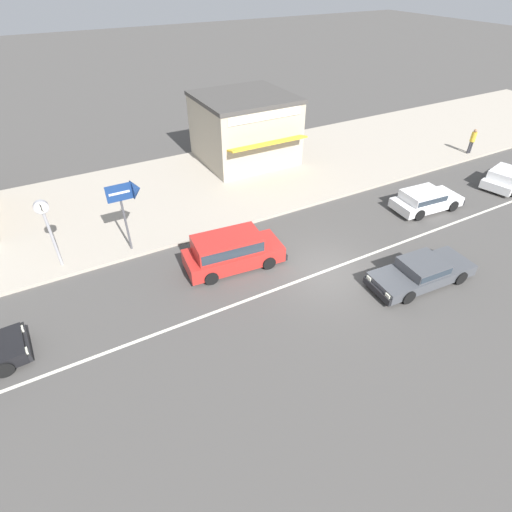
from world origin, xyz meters
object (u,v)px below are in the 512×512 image
(arrow_signboard, at_px, (133,193))
(pedestrian_mid_kerb, at_px, (473,139))
(minivan_red_1, at_px, (231,250))
(sedan_dark_grey_3, at_px, (421,271))
(street_clock, at_px, (46,219))
(hatchback_white_0, at_px, (506,177))
(shopfront_corner_warung, at_px, (245,128))
(hatchback_white_5, at_px, (425,199))

(arrow_signboard, distance_m, pedestrian_mid_kerb, 22.86)
(minivan_red_1, xyz_separation_m, sedan_dark_grey_3, (6.47, -4.77, -0.31))
(sedan_dark_grey_3, relative_size, street_clock, 1.48)
(sedan_dark_grey_3, bearing_deg, hatchback_white_0, 19.23)
(street_clock, distance_m, shopfront_corner_warung, 13.96)
(arrow_signboard, bearing_deg, minivan_red_1, -46.16)
(hatchback_white_0, bearing_deg, street_clock, 169.79)
(arrow_signboard, height_order, pedestrian_mid_kerb, arrow_signboard)
(pedestrian_mid_kerb, bearing_deg, hatchback_white_5, -155.79)
(hatchback_white_0, height_order, arrow_signboard, arrow_signboard)
(hatchback_white_0, bearing_deg, shopfront_corner_warung, 137.62)
(shopfront_corner_warung, bearing_deg, hatchback_white_0, -42.38)
(hatchback_white_0, distance_m, street_clock, 24.66)
(hatchback_white_5, distance_m, pedestrian_mid_kerb, 9.27)
(sedan_dark_grey_3, height_order, arrow_signboard, arrow_signboard)
(hatchback_white_5, relative_size, street_clock, 1.24)
(street_clock, xyz_separation_m, arrow_signboard, (3.55, -0.31, 0.46))
(arrow_signboard, xyz_separation_m, pedestrian_mid_kerb, (22.79, 0.13, -1.80))
(hatchback_white_0, xyz_separation_m, street_clock, (-24.20, 4.36, 1.88))
(arrow_signboard, bearing_deg, shopfront_corner_warung, 37.22)
(street_clock, relative_size, arrow_signboard, 0.96)
(minivan_red_1, bearing_deg, pedestrian_mid_kerb, 9.48)
(hatchback_white_0, height_order, pedestrian_mid_kerb, pedestrian_mid_kerb)
(sedan_dark_grey_3, bearing_deg, minivan_red_1, 143.60)
(hatchback_white_5, distance_m, street_clock, 18.43)
(street_clock, bearing_deg, arrow_signboard, -4.92)
(minivan_red_1, relative_size, street_clock, 1.41)
(minivan_red_1, relative_size, pedestrian_mid_kerb, 2.69)
(minivan_red_1, bearing_deg, hatchback_white_0, -2.87)
(sedan_dark_grey_3, distance_m, shopfront_corner_warung, 14.77)
(hatchback_white_0, relative_size, hatchback_white_5, 0.96)
(shopfront_corner_warung, bearing_deg, hatchback_white_5, -62.08)
(street_clock, relative_size, shopfront_corner_warung, 0.52)
(arrow_signboard, bearing_deg, sedan_dark_grey_3, -39.85)
(minivan_red_1, height_order, hatchback_white_5, minivan_red_1)
(minivan_red_1, relative_size, sedan_dark_grey_3, 0.96)
(pedestrian_mid_kerb, bearing_deg, minivan_red_1, -170.52)
(minivan_red_1, bearing_deg, shopfront_corner_warung, 59.59)
(sedan_dark_grey_3, xyz_separation_m, arrow_signboard, (-9.51, 7.94, 2.39))
(hatchback_white_0, height_order, sedan_dark_grey_3, hatchback_white_0)
(hatchback_white_5, bearing_deg, street_clock, 167.49)
(minivan_red_1, height_order, sedan_dark_grey_3, minivan_red_1)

